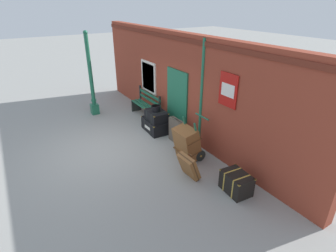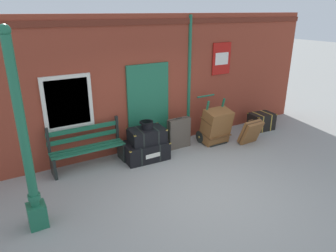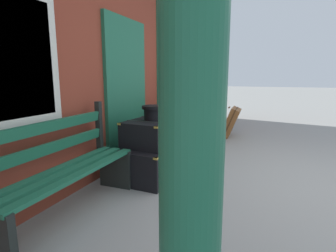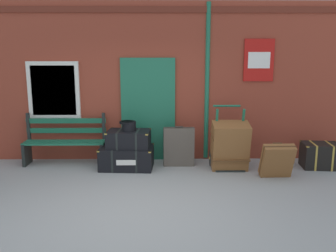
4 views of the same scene
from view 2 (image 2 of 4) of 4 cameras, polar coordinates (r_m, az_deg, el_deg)
ground_plane at (r=6.10m, az=6.65°, el=-11.98°), size 60.00×60.00×0.00m
brick_facade at (r=7.54m, az=-5.00°, el=7.71°), size 10.40×0.35×3.20m
lamp_post at (r=5.06m, az=-24.45°, el=-5.67°), size 0.28×0.28×3.11m
platform_bench at (r=6.99m, az=-14.62°, el=-3.94°), size 1.60×0.43×1.01m
steamer_trunk_base at (r=7.23m, az=-4.16°, el=-4.50°), size 1.05×0.71×0.43m
steamer_trunk_middle at (r=7.10m, az=-3.91°, el=-1.71°), size 0.85×0.61×0.33m
round_hatbox at (r=7.00m, az=-3.90°, el=0.29°), size 0.31×0.28×0.19m
porters_trolley at (r=8.23m, az=7.98°, el=-0.99°), size 0.71×0.66×1.18m
large_brown_trunk at (r=8.03m, az=8.84°, el=-0.03°), size 0.70×0.60×0.95m
suitcase_brown at (r=7.74m, az=2.01°, el=-1.32°), size 0.61×0.18×0.80m
suitcase_olive at (r=8.25m, az=14.98°, el=-1.09°), size 0.57×0.40×0.64m
corner_trunk at (r=9.37m, az=16.80°, el=0.83°), size 0.73×0.55×0.49m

